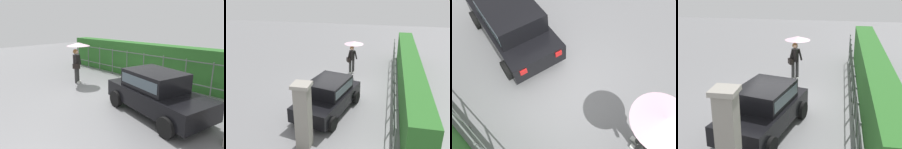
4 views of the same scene
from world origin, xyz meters
TOP-DOWN VIEW (x-y plane):
  - ground_plane at (0.00, 0.00)m, footprint 40.00×40.00m
  - car at (2.39, -0.05)m, footprint 3.98×2.52m
  - pedestrian at (-2.49, 0.26)m, footprint 1.15×1.15m
  - fence_section at (-0.24, 2.76)m, footprint 11.46×0.05m
  - hedge_row at (-0.24, 3.49)m, footprint 12.41×0.90m

SIDE VIEW (x-z plane):
  - ground_plane at x=0.00m, z-range 0.00..0.00m
  - car at x=2.39m, z-range 0.06..1.54m
  - fence_section at x=-0.24m, z-range 0.07..1.57m
  - hedge_row at x=-0.24m, z-range 0.00..1.90m
  - pedestrian at x=-2.49m, z-range 0.54..2.59m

